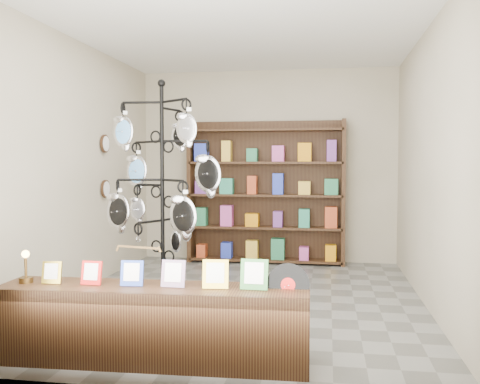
# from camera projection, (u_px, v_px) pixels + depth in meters

# --- Properties ---
(ground) EXTENTS (5.00, 5.00, 0.00)m
(ground) POSITION_uv_depth(u_px,v_px,m) (242.00, 299.00, 6.05)
(ground) COLOR slate
(ground) RESTS_ON ground
(room_envelope) EXTENTS (5.00, 5.00, 5.00)m
(room_envelope) POSITION_uv_depth(u_px,v_px,m) (242.00, 135.00, 5.96)
(room_envelope) COLOR #BAAC96
(room_envelope) RESTS_ON ground
(display_tree) EXTENTS (1.26, 1.23, 2.37)m
(display_tree) POSITION_uv_depth(u_px,v_px,m) (162.00, 180.00, 5.33)
(display_tree) COLOR black
(display_tree) RESTS_ON ground
(front_shelf) EXTENTS (2.42, 0.58, 0.85)m
(front_shelf) POSITION_uv_depth(u_px,v_px,m) (153.00, 324.00, 4.12)
(front_shelf) COLOR black
(front_shelf) RESTS_ON ground
(back_shelving) EXTENTS (2.42, 0.36, 2.20)m
(back_shelving) POSITION_uv_depth(u_px,v_px,m) (266.00, 196.00, 8.26)
(back_shelving) COLOR black
(back_shelving) RESTS_ON ground
(wall_clocks) EXTENTS (0.03, 0.24, 0.84)m
(wall_clocks) POSITION_uv_depth(u_px,v_px,m) (105.00, 166.00, 7.08)
(wall_clocks) COLOR black
(wall_clocks) RESTS_ON ground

